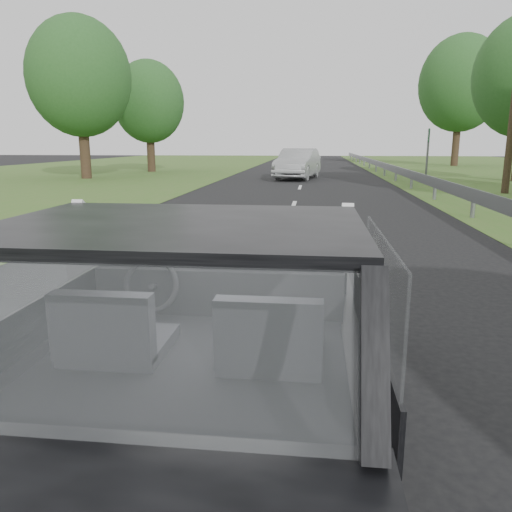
% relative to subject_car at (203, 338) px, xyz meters
% --- Properties ---
extents(ground, '(140.00, 140.00, 0.00)m').
position_rel_subject_car_xyz_m(ground, '(0.00, 0.00, -0.72)').
color(ground, black).
rests_on(ground, ground).
extents(subject_car, '(1.80, 4.00, 1.45)m').
position_rel_subject_car_xyz_m(subject_car, '(0.00, 0.00, 0.00)').
color(subject_car, black).
rests_on(subject_car, ground).
extents(dashboard, '(1.58, 0.45, 0.30)m').
position_rel_subject_car_xyz_m(dashboard, '(0.00, 0.62, 0.12)').
color(dashboard, black).
rests_on(dashboard, subject_car).
extents(driver_seat, '(0.50, 0.72, 0.42)m').
position_rel_subject_car_xyz_m(driver_seat, '(-0.40, -0.29, 0.16)').
color(driver_seat, black).
rests_on(driver_seat, subject_car).
extents(passenger_seat, '(0.50, 0.72, 0.42)m').
position_rel_subject_car_xyz_m(passenger_seat, '(0.40, -0.29, 0.16)').
color(passenger_seat, black).
rests_on(passenger_seat, subject_car).
extents(steering_wheel, '(0.36, 0.36, 0.04)m').
position_rel_subject_car_xyz_m(steering_wheel, '(-0.40, 0.33, 0.20)').
color(steering_wheel, black).
rests_on(steering_wheel, dashboard).
extents(cat, '(0.65, 0.29, 0.28)m').
position_rel_subject_car_xyz_m(cat, '(0.14, 0.58, 0.37)').
color(cat, slate).
rests_on(cat, dashboard).
extents(guardrail, '(0.05, 90.00, 0.32)m').
position_rel_subject_car_xyz_m(guardrail, '(4.30, 10.00, -0.15)').
color(guardrail, gray).
rests_on(guardrail, ground).
extents(other_car, '(2.55, 4.84, 1.51)m').
position_rel_subject_car_xyz_m(other_car, '(-0.28, 23.07, 0.03)').
color(other_car, '#A5A6A8').
rests_on(other_car, ground).
extents(highway_sign, '(0.27, 0.97, 2.42)m').
position_rel_subject_car_xyz_m(highway_sign, '(5.73, 21.65, 0.48)').
color(highway_sign, '#17542C').
rests_on(highway_sign, ground).
extents(tree_3, '(6.36, 6.36, 9.58)m').
position_rel_subject_car_xyz_m(tree_3, '(11.55, 39.19, 4.07)').
color(tree_3, '#275622').
rests_on(tree_3, ground).
extents(tree_5, '(6.33, 6.33, 7.60)m').
position_rel_subject_car_xyz_m(tree_5, '(-11.01, 22.02, 3.07)').
color(tree_5, '#275622').
rests_on(tree_5, ground).
extents(tree_6, '(5.14, 5.14, 6.54)m').
position_rel_subject_car_xyz_m(tree_6, '(-9.66, 28.37, 2.54)').
color(tree_6, '#275622').
rests_on(tree_6, ground).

